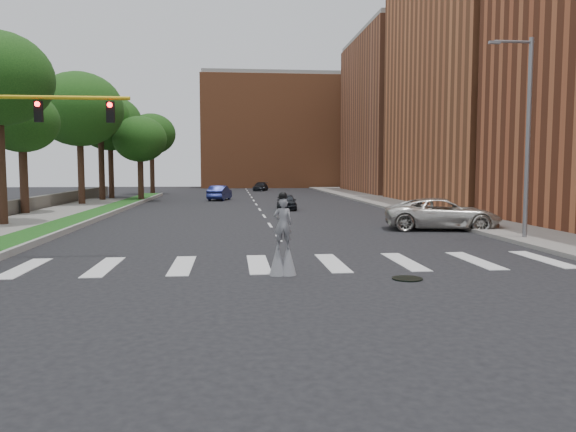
{
  "coord_description": "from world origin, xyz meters",
  "views": [
    {
      "loc": [
        -2.17,
        -17.99,
        3.32
      ],
      "look_at": [
        -0.31,
        0.52,
        1.7
      ],
      "focal_mm": 35.0,
      "sensor_mm": 36.0,
      "label": 1
    }
  ],
  "objects": [
    {
      "name": "building_mid",
      "position": [
        22.0,
        30.0,
        12.0
      ],
      "size": [
        16.0,
        22.0,
        24.0
      ],
      "primitive_type": "cube",
      "color": "#AB5D35",
      "rests_on": "ground"
    },
    {
      "name": "car_far",
      "position": [
        1.87,
        61.16,
        0.61
      ],
      "size": [
        2.6,
        4.45,
        1.21
      ],
      "primitive_type": "imported",
      "rotation": [
        0.0,
        0.0,
        -0.23
      ],
      "color": "black",
      "rests_on": "ground"
    },
    {
      "name": "suv_crossing",
      "position": [
        9.0,
        10.83,
        0.84
      ],
      "size": [
        6.44,
        3.84,
        1.68
      ],
      "primitive_type": "imported",
      "rotation": [
        0.0,
        0.0,
        1.39
      ],
      "color": "beige",
      "rests_on": "ground"
    },
    {
      "name": "building_far",
      "position": [
        22.0,
        54.0,
        10.0
      ],
      "size": [
        16.0,
        22.0,
        20.0
      ],
      "primitive_type": "cube",
      "color": "#955437",
      "rests_on": "ground"
    },
    {
      "name": "stilt_performer",
      "position": [
        -0.62,
        -0.98,
        0.96
      ],
      "size": [
        0.84,
        0.53,
        2.58
      ],
      "rotation": [
        0.0,
        0.0,
        3.12
      ],
      "color": "#311D13",
      "rests_on": "ground"
    },
    {
      "name": "manhole",
      "position": [
        3.0,
        -2.0,
        0.02
      ],
      "size": [
        0.9,
        0.9,
        0.04
      ],
      "primitive_type": "cylinder",
      "color": "black",
      "rests_on": "ground"
    },
    {
      "name": "tree_6",
      "position": [
        -10.96,
        37.63,
        5.99
      ],
      "size": [
        5.17,
        5.17,
        8.23
      ],
      "color": "#311D13",
      "rests_on": "ground"
    },
    {
      "name": "car_near",
      "position": [
        2.1,
        25.67,
        0.62
      ],
      "size": [
        1.64,
        3.72,
        1.25
      ],
      "primitive_type": "imported",
      "rotation": [
        0.0,
        0.0,
        -0.05
      ],
      "color": "black",
      "rests_on": "ground"
    },
    {
      "name": "tree_3",
      "position": [
        -16.39,
        22.2,
        6.39
      ],
      "size": [
        4.98,
        4.98,
        8.56
      ],
      "color": "#311D13",
      "rests_on": "ground"
    },
    {
      "name": "tree_7",
      "position": [
        -11.89,
        52.47,
        7.33
      ],
      "size": [
        5.86,
        5.86,
        9.87
      ],
      "color": "#311D13",
      "rests_on": "ground"
    },
    {
      "name": "stone_wall",
      "position": [
        -17.0,
        22.0,
        0.55
      ],
      "size": [
        0.5,
        56.0,
        1.1
      ],
      "primitive_type": "cube",
      "color": "#524E46",
      "rests_on": "ground"
    },
    {
      "name": "building_backdrop",
      "position": [
        6.0,
        78.0,
        9.0
      ],
      "size": [
        26.0,
        14.0,
        18.0
      ],
      "primitive_type": "cube",
      "color": "#AB5D35",
      "rests_on": "ground"
    },
    {
      "name": "tree_5",
      "position": [
        -15.02,
        43.83,
        7.97
      ],
      "size": [
        6.84,
        6.84,
        10.91
      ],
      "color": "#311D13",
      "rests_on": "ground"
    },
    {
      "name": "sidewalk_right",
      "position": [
        12.5,
        25.0,
        0.09
      ],
      "size": [
        5.0,
        90.0,
        0.18
      ],
      "primitive_type": "cube",
      "color": "slate",
      "rests_on": "ground"
    },
    {
      "name": "streetlight",
      "position": [
        10.9,
        6.0,
        4.9
      ],
      "size": [
        2.05,
        0.2,
        9.0
      ],
      "color": "slate",
      "rests_on": "ground"
    },
    {
      "name": "median_curb",
      "position": [
        -10.45,
        20.0,
        0.14
      ],
      "size": [
        0.2,
        60.0,
        0.28
      ],
      "primitive_type": "cube",
      "color": "gray",
      "rests_on": "ground"
    },
    {
      "name": "ground_plane",
      "position": [
        0.0,
        0.0,
        0.0
      ],
      "size": [
        160.0,
        160.0,
        0.0
      ],
      "primitive_type": "plane",
      "color": "black",
      "rests_on": "ground"
    },
    {
      "name": "grass_median",
      "position": [
        -11.5,
        20.0,
        0.12
      ],
      "size": [
        2.0,
        60.0,
        0.25
      ],
      "primitive_type": "cube",
      "color": "#164814",
      "rests_on": "ground"
    },
    {
      "name": "car_mid",
      "position": [
        -3.39,
        39.01,
        0.74
      ],
      "size": [
        2.51,
        4.72,
        1.48
      ],
      "primitive_type": "imported",
      "rotation": [
        0.0,
        0.0,
        2.92
      ],
      "color": "navy",
      "rests_on": "ground"
    },
    {
      "name": "tree_8",
      "position": [
        -14.71,
        38.06,
        8.12
      ],
      "size": [
        5.55,
        5.55,
        10.55
      ],
      "color": "#311D13",
      "rests_on": "ground"
    },
    {
      "name": "tree_4",
      "position": [
        -15.09,
        32.0,
        8.24
      ],
      "size": [
        7.43,
        7.43,
        11.43
      ],
      "color": "#311D13",
      "rests_on": "ground"
    },
    {
      "name": "traffic_signal",
      "position": [
        -9.78,
        3.0,
        4.15
      ],
      "size": [
        5.3,
        0.23,
        6.2
      ],
      "color": "black",
      "rests_on": "ground"
    }
  ]
}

